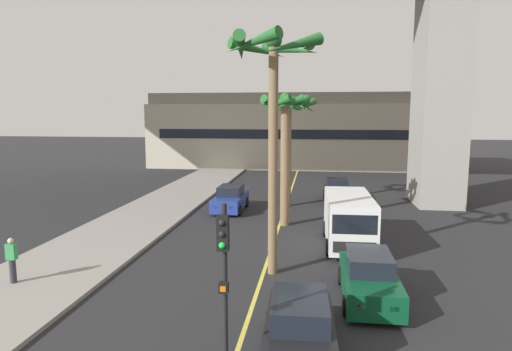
{
  "coord_description": "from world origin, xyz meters",
  "views": [
    {
      "loc": [
        1.91,
        -0.15,
        6.07
      ],
      "look_at": [
        0.0,
        14.0,
        4.08
      ],
      "focal_mm": 31.24,
      "sensor_mm": 36.0,
      "label": 1
    }
  ],
  "objects_px": {
    "traffic_light_median_near": "(224,273)",
    "palm_tree_near_median": "(285,123)",
    "delivery_van": "(349,219)",
    "car_queue_third": "(337,191)",
    "car_queue_front": "(230,199)",
    "car_queue_second": "(369,279)",
    "pedestrian_near_crosswalk": "(12,259)",
    "palm_tree_far_median": "(289,116)",
    "palm_tree_mid_median": "(273,79)",
    "car_queue_fourth": "(300,332)"
  },
  "relations": [
    {
      "from": "pedestrian_near_crosswalk",
      "to": "palm_tree_far_median",
      "type": "bearing_deg",
      "value": 60.18
    },
    {
      "from": "car_queue_second",
      "to": "car_queue_fourth",
      "type": "bearing_deg",
      "value": -118.37
    },
    {
      "from": "delivery_van",
      "to": "palm_tree_mid_median",
      "type": "bearing_deg",
      "value": -128.11
    },
    {
      "from": "car_queue_fourth",
      "to": "palm_tree_mid_median",
      "type": "xyz_separation_m",
      "value": [
        -1.26,
        5.92,
        6.59
      ]
    },
    {
      "from": "car_queue_second",
      "to": "palm_tree_mid_median",
      "type": "relative_size",
      "value": 0.46
    },
    {
      "from": "car_queue_second",
      "to": "palm_tree_mid_median",
      "type": "bearing_deg",
      "value": 149.24
    },
    {
      "from": "palm_tree_near_median",
      "to": "delivery_van",
      "type": "bearing_deg",
      "value": -47.66
    },
    {
      "from": "car_queue_second",
      "to": "traffic_light_median_near",
      "type": "relative_size",
      "value": 0.98
    },
    {
      "from": "car_queue_second",
      "to": "pedestrian_near_crosswalk",
      "type": "relative_size",
      "value": 2.54
    },
    {
      "from": "delivery_van",
      "to": "palm_tree_far_median",
      "type": "bearing_deg",
      "value": 111.01
    },
    {
      "from": "car_queue_third",
      "to": "palm_tree_far_median",
      "type": "height_order",
      "value": "palm_tree_far_median"
    },
    {
      "from": "palm_tree_far_median",
      "to": "palm_tree_near_median",
      "type": "bearing_deg",
      "value": -88.34
    },
    {
      "from": "palm_tree_mid_median",
      "to": "palm_tree_far_median",
      "type": "bearing_deg",
      "value": 90.96
    },
    {
      "from": "car_queue_front",
      "to": "car_queue_second",
      "type": "relative_size",
      "value": 1.0
    },
    {
      "from": "pedestrian_near_crosswalk",
      "to": "delivery_van",
      "type": "bearing_deg",
      "value": 28.48
    },
    {
      "from": "palm_tree_near_median",
      "to": "palm_tree_far_median",
      "type": "xyz_separation_m",
      "value": [
        -0.15,
        5.18,
        0.37
      ]
    },
    {
      "from": "car_queue_fourth",
      "to": "palm_tree_far_median",
      "type": "xyz_separation_m",
      "value": [
        -1.47,
        18.56,
        5.2
      ]
    },
    {
      "from": "car_queue_third",
      "to": "palm_tree_near_median",
      "type": "distance_m",
      "value": 9.13
    },
    {
      "from": "delivery_van",
      "to": "car_queue_fourth",
      "type": "bearing_deg",
      "value": -100.62
    },
    {
      "from": "car_queue_fourth",
      "to": "palm_tree_far_median",
      "type": "distance_m",
      "value": 19.33
    },
    {
      "from": "palm_tree_mid_median",
      "to": "palm_tree_far_median",
      "type": "height_order",
      "value": "palm_tree_mid_median"
    },
    {
      "from": "car_queue_second",
      "to": "traffic_light_median_near",
      "type": "xyz_separation_m",
      "value": [
        -3.69,
        -5.38,
        1.99
      ]
    },
    {
      "from": "car_queue_third",
      "to": "palm_tree_near_median",
      "type": "height_order",
      "value": "palm_tree_near_median"
    },
    {
      "from": "palm_tree_mid_median",
      "to": "delivery_van",
      "type": "bearing_deg",
      "value": 51.89
    },
    {
      "from": "car_queue_front",
      "to": "delivery_van",
      "type": "height_order",
      "value": "delivery_van"
    },
    {
      "from": "car_queue_front",
      "to": "pedestrian_near_crosswalk",
      "type": "height_order",
      "value": "pedestrian_near_crosswalk"
    },
    {
      "from": "car_queue_second",
      "to": "palm_tree_near_median",
      "type": "bearing_deg",
      "value": 109.94
    },
    {
      "from": "car_queue_second",
      "to": "traffic_light_median_near",
      "type": "distance_m",
      "value": 6.82
    },
    {
      "from": "car_queue_second",
      "to": "car_queue_fourth",
      "type": "height_order",
      "value": "same"
    },
    {
      "from": "traffic_light_median_near",
      "to": "delivery_van",
      "type": "bearing_deg",
      "value": 73.2
    },
    {
      "from": "traffic_light_median_near",
      "to": "car_queue_third",
      "type": "bearing_deg",
      "value": 81.22
    },
    {
      "from": "car_queue_fourth",
      "to": "palm_tree_mid_median",
      "type": "relative_size",
      "value": 0.46
    },
    {
      "from": "traffic_light_median_near",
      "to": "palm_tree_far_median",
      "type": "bearing_deg",
      "value": 89.7
    },
    {
      "from": "car_queue_front",
      "to": "car_queue_third",
      "type": "height_order",
      "value": "same"
    },
    {
      "from": "traffic_light_median_near",
      "to": "palm_tree_near_median",
      "type": "height_order",
      "value": "palm_tree_near_median"
    },
    {
      "from": "car_queue_third",
      "to": "palm_tree_near_median",
      "type": "bearing_deg",
      "value": -113.88
    },
    {
      "from": "traffic_light_median_near",
      "to": "palm_tree_near_median",
      "type": "bearing_deg",
      "value": 89.03
    },
    {
      "from": "palm_tree_near_median",
      "to": "car_queue_third",
      "type": "bearing_deg",
      "value": 66.12
    },
    {
      "from": "car_queue_fourth",
      "to": "palm_tree_near_median",
      "type": "bearing_deg",
      "value": 95.65
    },
    {
      "from": "palm_tree_far_median",
      "to": "pedestrian_near_crosswalk",
      "type": "relative_size",
      "value": 4.43
    },
    {
      "from": "delivery_van",
      "to": "car_queue_third",
      "type": "bearing_deg",
      "value": 90.23
    },
    {
      "from": "car_queue_second",
      "to": "car_queue_fourth",
      "type": "relative_size",
      "value": 0.99
    },
    {
      "from": "palm_tree_far_median",
      "to": "pedestrian_near_crosswalk",
      "type": "height_order",
      "value": "palm_tree_far_median"
    },
    {
      "from": "car_queue_third",
      "to": "delivery_van",
      "type": "relative_size",
      "value": 0.78
    },
    {
      "from": "traffic_light_median_near",
      "to": "palm_tree_near_median",
      "type": "distance_m",
      "value": 15.13
    },
    {
      "from": "car_queue_fourth",
      "to": "delivery_van",
      "type": "xyz_separation_m",
      "value": [
        1.86,
        9.9,
        0.57
      ]
    },
    {
      "from": "car_queue_second",
      "to": "palm_tree_far_median",
      "type": "relative_size",
      "value": 0.57
    },
    {
      "from": "car_queue_second",
      "to": "palm_tree_mid_median",
      "type": "distance_m",
      "value": 7.68
    },
    {
      "from": "delivery_van",
      "to": "palm_tree_far_median",
      "type": "xyz_separation_m",
      "value": [
        -3.33,
        8.67,
        4.63
      ]
    },
    {
      "from": "delivery_van",
      "to": "palm_tree_near_median",
      "type": "xyz_separation_m",
      "value": [
        -3.18,
        3.49,
        4.26
      ]
    }
  ]
}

